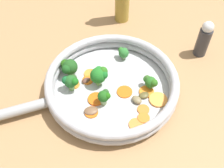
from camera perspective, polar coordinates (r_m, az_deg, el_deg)
ground_plane at (r=0.68m, az=0.00°, el=-1.42°), size 4.00×4.00×0.00m
skillet at (r=0.68m, az=0.00°, el=-1.12°), size 0.31×0.31×0.01m
skillet_rim_wall at (r=0.66m, az=0.00°, el=0.37°), size 0.33×0.33×0.04m
skillet_handle at (r=0.66m, az=-21.71°, el=-5.87°), size 0.07×0.20×0.03m
skillet_rivet_left at (r=0.68m, az=-12.71°, el=-1.14°), size 0.01×0.01×0.01m
skillet_rivet_right at (r=0.63m, az=-11.26°, el=-6.71°), size 0.01×0.01×0.01m
carrot_slice_0 at (r=0.67m, az=7.53°, el=-1.65°), size 0.05×0.05×0.00m
carrot_slice_1 at (r=0.63m, az=-4.50°, el=-6.14°), size 0.05×0.05×0.00m
carrot_slice_2 at (r=0.61m, az=5.25°, el=-8.76°), size 0.04×0.04×0.00m
carrot_slice_3 at (r=0.71m, az=-4.78°, el=2.27°), size 0.04×0.04×0.00m
carrot_slice_4 at (r=0.66m, az=10.03°, el=-3.38°), size 0.06×0.06×0.01m
carrot_slice_5 at (r=0.67m, az=2.76°, el=-1.70°), size 0.05×0.05×0.00m
carrot_slice_6 at (r=0.65m, az=-3.53°, el=-3.28°), size 0.05×0.05×0.00m
carrot_slice_7 at (r=0.69m, az=-5.30°, el=0.86°), size 0.03×0.03×0.00m
carrot_slice_8 at (r=0.69m, az=-8.28°, el=-0.10°), size 0.04×0.04×0.00m
carrot_slice_9 at (r=0.64m, az=6.84°, el=-5.54°), size 0.04×0.04×0.00m
carrot_slice_10 at (r=0.62m, az=6.89°, el=-7.36°), size 0.04×0.04×0.00m
broccoli_floret_0 at (r=0.62m, az=-1.74°, el=-2.72°), size 0.03×0.03×0.04m
broccoli_floret_1 at (r=0.69m, az=-9.40°, el=3.67°), size 0.05×0.04×0.05m
broccoli_floret_2 at (r=0.66m, az=-2.77°, el=2.07°), size 0.05×0.05×0.05m
broccoli_floret_3 at (r=0.66m, az=-8.97°, el=0.61°), size 0.03×0.04×0.05m
broccoli_floret_4 at (r=0.66m, az=8.34°, el=0.42°), size 0.03×0.03×0.04m
broccoli_floret_5 at (r=0.73m, az=2.46°, el=6.93°), size 0.03×0.03×0.03m
mushroom_piece_0 at (r=0.66m, az=7.00°, el=-2.44°), size 0.03×0.03×0.01m
mushroom_piece_1 at (r=0.65m, az=5.42°, el=-3.43°), size 0.03×0.03×0.01m
mushroom_piece_2 at (r=0.69m, az=-5.67°, el=0.77°), size 0.03×0.03×0.01m
mushroom_piece_3 at (r=0.63m, az=-4.59°, el=-5.83°), size 0.03×0.03×0.01m
salt_shaker at (r=0.78m, az=19.37°, el=9.26°), size 0.04×0.04×0.11m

